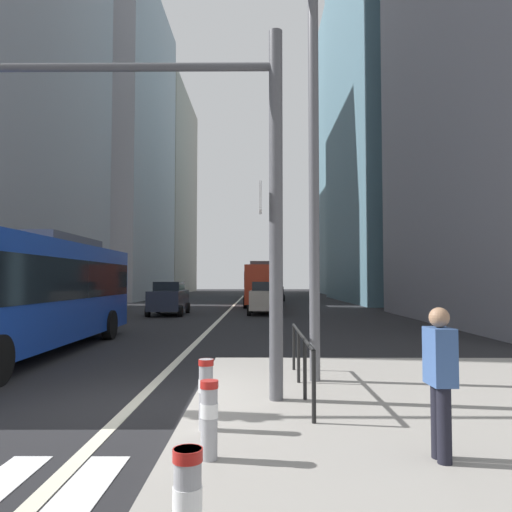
% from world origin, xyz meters
% --- Properties ---
extents(ground_plane, '(160.00, 160.00, 0.00)m').
position_xyz_m(ground_plane, '(0.00, 20.00, 0.00)').
color(ground_plane, black).
extents(median_island, '(9.00, 10.00, 0.15)m').
position_xyz_m(median_island, '(5.50, -1.00, 0.07)').
color(median_island, gray).
rests_on(median_island, ground).
extents(lane_centre_line, '(0.20, 80.00, 0.01)m').
position_xyz_m(lane_centre_line, '(0.00, 30.00, 0.01)').
color(lane_centre_line, beige).
rests_on(lane_centre_line, ground).
extents(office_tower_left_mid, '(13.34, 21.55, 34.30)m').
position_xyz_m(office_tower_left_mid, '(-16.00, 46.91, 17.15)').
color(office_tower_left_mid, '#9E9EA3').
rests_on(office_tower_left_mid, ground).
extents(office_tower_left_far, '(12.83, 23.42, 32.08)m').
position_xyz_m(office_tower_left_far, '(-16.00, 71.45, 16.04)').
color(office_tower_left_far, gray).
rests_on(office_tower_left_far, ground).
extents(office_tower_right_mid, '(13.87, 22.79, 44.93)m').
position_xyz_m(office_tower_right_mid, '(17.00, 39.74, 22.47)').
color(office_tower_right_mid, slate).
rests_on(office_tower_right_mid, ground).
extents(office_tower_right_far, '(11.30, 22.57, 41.26)m').
position_xyz_m(office_tower_right_far, '(17.00, 65.68, 20.63)').
color(office_tower_right_far, slate).
rests_on(office_tower_right_far, ground).
extents(city_bus_blue_oncoming, '(2.80, 11.87, 3.40)m').
position_xyz_m(city_bus_blue_oncoming, '(-4.27, 5.17, 1.84)').
color(city_bus_blue_oncoming, '#14389E').
rests_on(city_bus_blue_oncoming, ground).
extents(city_bus_red_receding, '(2.80, 10.72, 3.40)m').
position_xyz_m(city_bus_red_receding, '(2.22, 30.66, 1.84)').
color(city_bus_red_receding, red).
rests_on(city_bus_red_receding, ground).
extents(city_bus_red_distant, '(2.84, 11.65, 3.40)m').
position_xyz_m(city_bus_red_distant, '(2.34, 50.58, 1.84)').
color(city_bus_red_distant, '#198456').
rests_on(city_bus_red_distant, ground).
extents(car_oncoming_mid, '(2.10, 4.60, 1.94)m').
position_xyz_m(car_oncoming_mid, '(-3.25, 20.88, 0.99)').
color(car_oncoming_mid, '#232838').
rests_on(car_oncoming_mid, ground).
extents(car_receding_near, '(2.09, 4.37, 1.94)m').
position_xyz_m(car_receding_near, '(3.45, 40.42, 0.99)').
color(car_receding_near, black).
rests_on(car_receding_near, ground).
extents(car_receding_far, '(2.12, 4.21, 1.94)m').
position_xyz_m(car_receding_far, '(2.41, 21.42, 0.99)').
color(car_receding_far, '#B2A899').
rests_on(car_receding_far, ground).
extents(traffic_signal_gantry, '(7.06, 0.65, 6.00)m').
position_xyz_m(traffic_signal_gantry, '(-0.05, -0.28, 4.16)').
color(traffic_signal_gantry, '#515156').
rests_on(traffic_signal_gantry, median_island).
extents(street_lamp_post, '(5.50, 0.32, 8.00)m').
position_xyz_m(street_lamp_post, '(3.12, 1.24, 5.28)').
color(street_lamp_post, '#56565B').
rests_on(street_lamp_post, median_island).
extents(bollard_front, '(0.20, 0.20, 0.82)m').
position_xyz_m(bollard_front, '(1.61, -5.00, 0.61)').
color(bollard_front, '#99999E').
rests_on(bollard_front, median_island).
extents(bollard_left, '(0.20, 0.20, 0.83)m').
position_xyz_m(bollard_left, '(1.54, -2.88, 0.61)').
color(bollard_left, '#99999E').
rests_on(bollard_left, median_island).
extents(bollard_right, '(0.20, 0.20, 0.89)m').
position_xyz_m(bollard_right, '(1.39, -1.84, 0.65)').
color(bollard_right, '#99999E').
rests_on(bollard_right, median_island).
extents(pedestrian_railing, '(0.06, 3.97, 0.98)m').
position_xyz_m(pedestrian_railing, '(2.80, 0.41, 0.87)').
color(pedestrian_railing, black).
rests_on(pedestrian_railing, median_island).
extents(pedestrian_waiting, '(0.26, 0.39, 1.61)m').
position_xyz_m(pedestrian_waiting, '(4.00, -2.90, 1.04)').
color(pedestrian_waiting, black).
rests_on(pedestrian_waiting, median_island).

